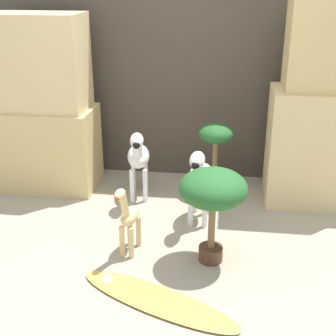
{
  "coord_description": "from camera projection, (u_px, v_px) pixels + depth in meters",
  "views": [
    {
      "loc": [
        0.39,
        -2.49,
        1.76
      ],
      "look_at": [
        -0.05,
        0.9,
        0.34
      ],
      "focal_mm": 50.0,
      "sensor_mm": 36.0,
      "label": 1
    }
  ],
  "objects": [
    {
      "name": "zebra_right",
      "position": [
        200.0,
        176.0,
        3.46
      ],
      "size": [
        0.21,
        0.48,
        0.62
      ],
      "color": "white",
      "rests_on": "ground_plane"
    },
    {
      "name": "rock_pillar_right",
      "position": [
        324.0,
        116.0,
        3.68
      ],
      "size": [
        0.83,
        0.51,
        1.61
      ],
      "color": "#DBC184",
      "rests_on": "ground_plane"
    },
    {
      "name": "giraffe_figurine",
      "position": [
        128.0,
        218.0,
        3.09
      ],
      "size": [
        0.14,
        0.34,
        0.54
      ],
      "color": "#E0C184",
      "rests_on": "ground_plane"
    },
    {
      "name": "ground_plane",
      "position": [
        158.0,
        270.0,
        3.01
      ],
      "size": [
        14.0,
        14.0,
        0.0
      ],
      "primitive_type": "plane",
      "color": "#9E937F"
    },
    {
      "name": "surfboard",
      "position": [
        155.0,
        299.0,
        2.72
      ],
      "size": [
        1.06,
        0.64,
        0.07
      ],
      "color": "gold",
      "rests_on": "ground_plane"
    },
    {
      "name": "wall_back",
      "position": [
        185.0,
        56.0,
        4.09
      ],
      "size": [
        6.4,
        0.08,
        2.2
      ],
      "color": "#473D33",
      "rests_on": "ground_plane"
    },
    {
      "name": "potted_palm_back",
      "position": [
        215.0,
        144.0,
        3.93
      ],
      "size": [
        0.3,
        0.3,
        0.62
      ],
      "color": "#513323",
      "rests_on": "ground_plane"
    },
    {
      "name": "potted_palm_front",
      "position": [
        213.0,
        192.0,
        2.93
      ],
      "size": [
        0.43,
        0.43,
        0.65
      ],
      "color": "#513323",
      "rests_on": "ground_plane"
    },
    {
      "name": "rock_pillar_left",
      "position": [
        44.0,
        109.0,
        3.96
      ],
      "size": [
        0.83,
        0.51,
        1.48
      ],
      "color": "#D1B775",
      "rests_on": "ground_plane"
    },
    {
      "name": "zebra_left",
      "position": [
        138.0,
        156.0,
        3.84
      ],
      "size": [
        0.23,
        0.48,
        0.62
      ],
      "color": "white",
      "rests_on": "ground_plane"
    }
  ]
}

